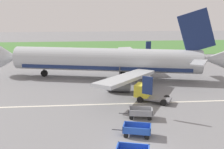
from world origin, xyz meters
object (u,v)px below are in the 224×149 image
Objects in this scene: service_truck_beside_carts at (146,93)px; baggage_cart_far_end at (140,113)px; baggage_cart_fourth_in_row at (137,130)px; airplane at (112,60)px.

baggage_cart_far_end is at bearing -108.43° from service_truck_beside_carts.
baggage_cart_fourth_in_row is 1.00× the size of baggage_cart_far_end.
airplane is at bearing 106.59° from service_truck_beside_carts.
airplane reaches higher than service_truck_beside_carts.
airplane is 10.32× the size of baggage_cart_fourth_in_row.
service_truck_beside_carts is at bearing 72.95° from baggage_cart_fourth_in_row.
service_truck_beside_carts is at bearing -73.41° from airplane.
airplane is 7.86× the size of service_truck_beside_carts.
service_truck_beside_carts is (2.81, 9.17, 0.50)m from baggage_cart_fourth_in_row.
service_truck_beside_carts reaches higher than baggage_cart_fourth_in_row.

